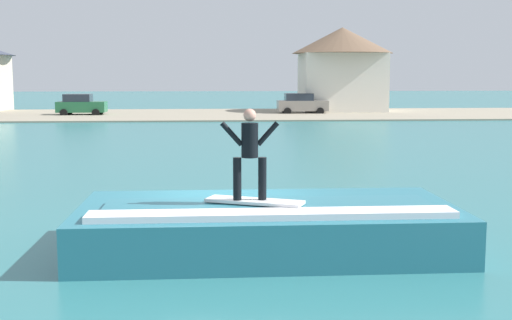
# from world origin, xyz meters

# --- Properties ---
(ground_plane) EXTENTS (260.00, 260.00, 0.00)m
(ground_plane) POSITION_xyz_m (0.00, 0.00, 0.00)
(ground_plane) COLOR #2E7275
(wave_crest) EXTENTS (7.40, 3.66, 1.03)m
(wave_crest) POSITION_xyz_m (0.86, -1.53, 0.48)
(wave_crest) COLOR teal
(wave_crest) RESTS_ON ground_plane
(surfboard) EXTENTS (1.94, 1.23, 0.06)m
(surfboard) POSITION_xyz_m (0.58, -1.86, 1.06)
(surfboard) COLOR white
(surfboard) RESTS_ON wave_crest
(surfer) EXTENTS (1.12, 0.32, 1.75)m
(surfer) POSITION_xyz_m (0.49, -1.87, 2.06)
(surfer) COLOR black
(surfer) RESTS_ON surfboard
(shoreline_bank) EXTENTS (120.00, 16.89, 0.11)m
(shoreline_bank) POSITION_xyz_m (0.00, 43.58, 0.06)
(shoreline_bank) COLOR gray
(shoreline_bank) RESTS_ON ground_plane
(car_near_shore) EXTENTS (4.07, 2.27, 1.86)m
(car_near_shore) POSITION_xyz_m (-11.15, 43.22, 0.95)
(car_near_shore) COLOR #23663D
(car_near_shore) RESTS_ON ground_plane
(car_far_shore) EXTENTS (4.44, 2.06, 1.86)m
(car_far_shore) POSITION_xyz_m (7.94, 44.18, 0.95)
(car_far_shore) COLOR gray
(car_far_shore) RESTS_ON ground_plane
(house_gabled_white) EXTENTS (9.36, 9.36, 7.86)m
(house_gabled_white) POSITION_xyz_m (12.18, 47.51, 4.56)
(house_gabled_white) COLOR silver
(house_gabled_white) RESTS_ON ground_plane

